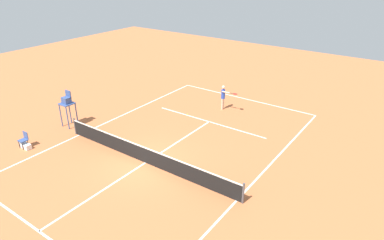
% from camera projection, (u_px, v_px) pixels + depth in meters
% --- Properties ---
extents(ground_plane, '(60.00, 60.00, 0.00)m').
position_uv_depth(ground_plane, '(146.00, 163.00, 18.50)').
color(ground_plane, '#C66B3D').
extents(court_lines, '(11.23, 23.15, 0.01)m').
position_uv_depth(court_lines, '(146.00, 163.00, 18.50)').
color(court_lines, white).
rests_on(court_lines, ground).
extents(tennis_net, '(11.83, 0.10, 1.07)m').
position_uv_depth(tennis_net, '(145.00, 155.00, 18.29)').
color(tennis_net, '#4C4C51').
rests_on(tennis_net, ground).
extents(player_serving, '(1.33, 0.48, 1.82)m').
position_uv_depth(player_serving, '(224.00, 95.00, 24.66)').
color(player_serving, beige).
rests_on(player_serving, ground).
extents(tennis_ball, '(0.07, 0.07, 0.07)m').
position_uv_depth(tennis_ball, '(187.00, 114.00, 24.23)').
color(tennis_ball, '#CCE033').
rests_on(tennis_ball, ground).
extents(umpire_chair, '(0.80, 0.80, 2.41)m').
position_uv_depth(umpire_chair, '(67.00, 103.00, 21.96)').
color(umpire_chair, '#38518C').
rests_on(umpire_chair, ground).
extents(courtside_chair_near, '(0.44, 0.46, 0.95)m').
position_uv_depth(courtside_chair_near, '(24.00, 139.00, 19.82)').
color(courtside_chair_near, '#262626').
rests_on(courtside_chair_near, ground).
extents(equipment_bag, '(0.76, 0.32, 0.30)m').
position_uv_depth(equipment_bag, '(26.00, 146.00, 19.86)').
color(equipment_bag, white).
rests_on(equipment_bag, ground).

